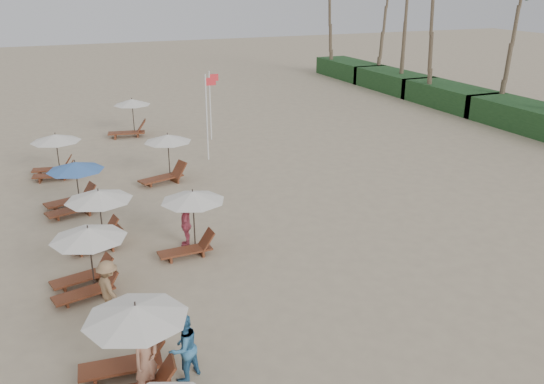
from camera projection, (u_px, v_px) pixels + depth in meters
name	position (u px, v px, depth m)	size (l,w,h in m)	color
ground	(333.00, 316.00, 16.26)	(160.00, 160.00, 0.00)	tan
shrub_hedge	(527.00, 117.00, 36.53)	(3.20, 53.00, 1.60)	#193D1C
lounger_station_1	(129.00, 347.00, 13.03)	(2.70, 2.42, 2.16)	brown
lounger_station_2	(85.00, 258.00, 17.19)	(2.52, 2.29, 2.09)	brown
lounger_station_3	(96.00, 215.00, 20.21)	(2.51, 2.37, 2.07)	brown
lounger_station_4	(72.00, 187.00, 23.34)	(2.67, 2.34, 2.09)	brown
lounger_station_5	(53.00, 154.00, 27.43)	(2.57, 2.36, 2.10)	brown
inland_station_0	(190.00, 215.00, 19.54)	(2.59, 2.24, 2.22)	brown
inland_station_1	(164.00, 155.00, 26.70)	(2.83, 2.24, 2.22)	brown
inland_station_2	(129.00, 116.00, 34.65)	(2.90, 2.24, 2.22)	brown
beachgoer_near	(146.00, 360.00, 12.88)	(0.69, 0.45, 1.89)	#A9765C
beachgoer_mid_a	(183.00, 347.00, 13.46)	(0.83, 0.65, 1.71)	teal
beachgoer_mid_b	(109.00, 288.00, 16.08)	(1.08, 0.62, 1.67)	#9A754E
beachgoer_far_a	(186.00, 224.00, 20.31)	(0.97, 0.40, 1.65)	#CE5269
flag_pole_near	(207.00, 113.00, 29.61)	(0.59, 0.08, 4.53)	silver
flag_pole_far	(211.00, 102.00, 33.56)	(0.60, 0.08, 4.09)	silver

